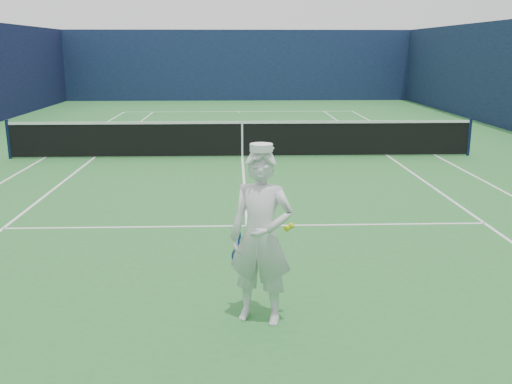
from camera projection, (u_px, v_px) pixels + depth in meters
The scene contains 5 objects.
ground at pixel (242, 157), 15.93m from camera, with size 80.00×80.00×0.00m, color #2A7030.
court_markings at pixel (242, 157), 15.93m from camera, with size 11.03×23.83×0.01m.
windscreen_fence at pixel (242, 84), 15.44m from camera, with size 20.12×36.12×4.00m.
tennis_net at pixel (242, 137), 15.79m from camera, with size 12.88×0.09×1.07m.
tennis_player at pixel (261, 237), 6.14m from camera, with size 0.81×0.70×1.99m.
Camera 1 is at (-0.19, -15.69, 2.94)m, focal length 40.00 mm.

